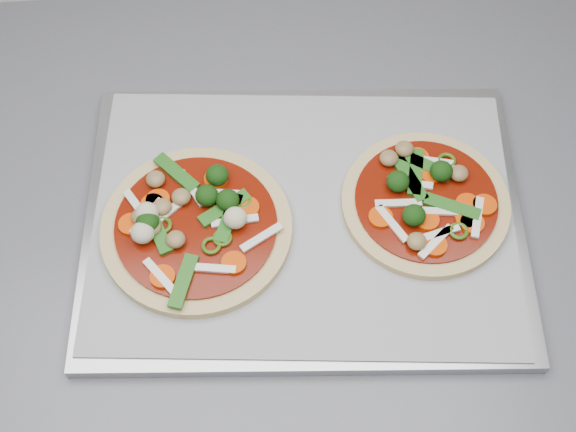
{
  "coord_description": "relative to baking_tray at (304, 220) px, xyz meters",
  "views": [
    {
      "loc": [
        -0.17,
        0.83,
        1.63
      ],
      "look_at": [
        -0.13,
        1.24,
        0.93
      ],
      "focal_mm": 50.0,
      "sensor_mm": 36.0,
      "label": 1
    }
  ],
  "objects": [
    {
      "name": "countertop",
      "position": [
        0.11,
        0.05,
        -0.03
      ],
      "size": [
        3.6,
        0.6,
        0.04
      ],
      "primitive_type": "cube",
      "color": "#58595F",
      "rests_on": "base_cabinet"
    },
    {
      "name": "pizza_right",
      "position": [
        0.13,
        0.0,
        0.02
      ],
      "size": [
        0.18,
        0.18,
        0.03
      ],
      "rotation": [
        0.0,
        0.0,
        0.03
      ],
      "color": "#DAB579",
      "rests_on": "parchment"
    },
    {
      "name": "baking_tray",
      "position": [
        0.0,
        0.0,
        0.0
      ],
      "size": [
        0.48,
        0.37,
        0.01
      ],
      "primitive_type": "cube",
      "rotation": [
        0.0,
        0.0,
        -0.08
      ],
      "color": "#95959A",
      "rests_on": "countertop"
    },
    {
      "name": "parchment",
      "position": [
        0.0,
        0.0,
        0.01
      ],
      "size": [
        0.46,
        0.36,
        0.0
      ],
      "primitive_type": "cube",
      "rotation": [
        0.0,
        0.0,
        -0.1
      ],
      "color": "#A3A4A9",
      "rests_on": "baking_tray"
    },
    {
      "name": "pizza_left",
      "position": [
        -0.11,
        -0.01,
        0.02
      ],
      "size": [
        0.23,
        0.23,
        0.03
      ],
      "rotation": [
        0.0,
        0.0,
        -0.23
      ],
      "color": "#DAB579",
      "rests_on": "parchment"
    },
    {
      "name": "base_cabinet",
      "position": [
        0.11,
        0.05,
        -0.48
      ],
      "size": [
        3.6,
        0.6,
        0.86
      ],
      "primitive_type": "cube",
      "color": "beige",
      "rests_on": "ground"
    }
  ]
}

